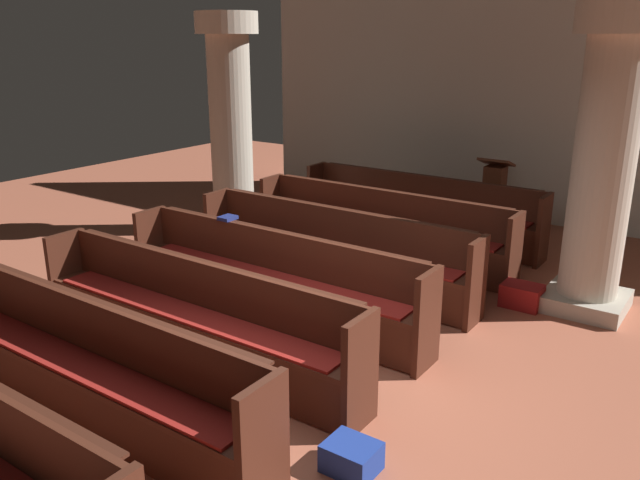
# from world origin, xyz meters

# --- Properties ---
(ground_plane) EXTENTS (19.20, 19.20, 0.00)m
(ground_plane) POSITION_xyz_m (0.00, 0.00, 0.00)
(ground_plane) COLOR #AD5B42
(back_wall) EXTENTS (10.00, 0.16, 4.50)m
(back_wall) POSITION_xyz_m (0.00, 6.08, 2.25)
(back_wall) COLOR silver
(back_wall) RESTS_ON ground
(pew_row_0) EXTENTS (3.56, 0.47, 0.91)m
(pew_row_0) POSITION_xyz_m (-1.08, 4.09, 0.49)
(pew_row_0) COLOR #4C2316
(pew_row_0) RESTS_ON ground
(pew_row_1) EXTENTS (3.56, 0.46, 0.91)m
(pew_row_1) POSITION_xyz_m (-1.08, 2.99, 0.49)
(pew_row_1) COLOR #4C2316
(pew_row_1) RESTS_ON ground
(pew_row_2) EXTENTS (3.56, 0.46, 0.91)m
(pew_row_2) POSITION_xyz_m (-1.08, 1.89, 0.49)
(pew_row_2) COLOR #4C2316
(pew_row_2) RESTS_ON ground
(pew_row_3) EXTENTS (3.56, 0.46, 0.91)m
(pew_row_3) POSITION_xyz_m (-1.08, 0.79, 0.49)
(pew_row_3) COLOR #4C2316
(pew_row_3) RESTS_ON ground
(pew_row_4) EXTENTS (3.56, 0.46, 0.91)m
(pew_row_4) POSITION_xyz_m (-1.08, -0.31, 0.49)
(pew_row_4) COLOR #4C2316
(pew_row_4) RESTS_ON ground
(pew_row_5) EXTENTS (3.56, 0.47, 0.91)m
(pew_row_5) POSITION_xyz_m (-1.08, -1.41, 0.49)
(pew_row_5) COLOR #4C2316
(pew_row_5) RESTS_ON ground
(pillar_aisle_side) EXTENTS (0.88, 0.88, 3.12)m
(pillar_aisle_side) POSITION_xyz_m (1.50, 2.95, 1.63)
(pillar_aisle_side) COLOR #B6AD9A
(pillar_aisle_side) RESTS_ON ground
(pillar_far_side) EXTENTS (0.88, 0.88, 3.12)m
(pillar_far_side) POSITION_xyz_m (-3.60, 3.02, 1.63)
(pillar_far_side) COLOR #B6AD9A
(pillar_far_side) RESTS_ON ground
(lectern) EXTENTS (0.48, 0.45, 1.08)m
(lectern) POSITION_xyz_m (-0.44, 5.30, 0.45)
(lectern) COLOR #562B1A
(lectern) RESTS_ON ground
(hymn_book) EXTENTS (0.15, 0.18, 0.04)m
(hymn_book) POSITION_xyz_m (-1.82, 0.98, 0.93)
(hymn_book) COLOR navy
(hymn_book) RESTS_ON pew_row_3
(kneeler_box_red) EXTENTS (0.42, 0.30, 0.25)m
(kneeler_box_red) POSITION_xyz_m (0.92, 2.61, 0.13)
(kneeler_box_red) COLOR maroon
(kneeler_box_red) RESTS_ON ground
(kneeler_box_blue) EXTENTS (0.35, 0.30, 0.20)m
(kneeler_box_blue) POSITION_xyz_m (0.88, -0.77, 0.10)
(kneeler_box_blue) COLOR navy
(kneeler_box_blue) RESTS_ON ground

